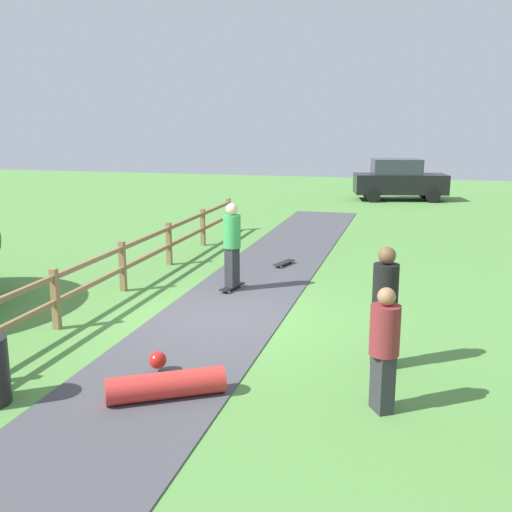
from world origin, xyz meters
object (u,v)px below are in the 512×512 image
Objects in this scene: bystander_maroon at (384,345)px; skater_riding at (232,242)px; skateboard_loose at (284,263)px; bystander_black at (385,301)px; skater_fallen at (165,383)px; parked_car_black at (399,180)px.

skater_riding is at bearing 125.47° from bystander_maroon.
bystander_black reaches higher than skateboard_loose.
skateboard_loose is 8.03m from bystander_maroon.
skater_fallen is 2.93m from bystander_maroon.
skater_fallen reaches higher than skateboard_loose.
skater_fallen is 1.87× the size of skateboard_loose.
skateboard_loose is at bearing 111.20° from bystander_maroon.
skater_fallen is at bearing -89.56° from skateboard_loose.
bystander_black is (2.75, 1.80, 0.83)m from skater_fallen.
skater_riding is 1.17× the size of bystander_maroon.
bystander_black is 20.38m from parked_car_black.
skateboard_loose is 6.69m from bystander_black.
parked_car_black is at bearing 91.26° from bystander_black.
skater_fallen is 0.83× the size of bystander_black.
skater_riding is 5.38m from skater_fallen.
skater_riding is at bearing -103.51° from skateboard_loose.
bystander_maroon is 21.84m from parked_car_black.
parked_car_black reaches higher than bystander_black.
parked_car_black is at bearing 91.38° from bystander_maroon.
skater_fallen is at bearing -173.05° from bystander_maroon.
parked_car_black is at bearing 80.03° from skater_riding.
bystander_maroon is (2.83, 0.35, 0.70)m from skater_fallen.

